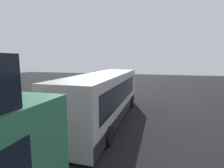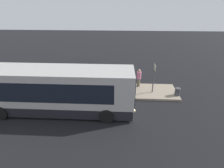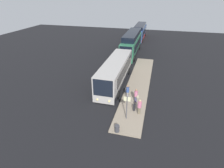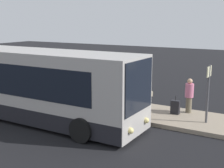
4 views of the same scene
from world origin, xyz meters
The scene contains 9 objects.
ground centered at (0.00, 0.00, 0.00)m, with size 80.00×80.00×0.00m, color black.
platform centered at (0.00, 3.05, 0.09)m, with size 20.00×2.90×0.19m.
bus_lead centered at (0.40, -0.13, 1.60)m, with size 11.18×2.80×3.22m.
passenger_boarding centered at (6.72, 3.91, 1.08)m, with size 0.55×0.55×1.67m.
passenger_waiting centered at (4.02, 2.20, 1.06)m, with size 0.49×0.60×1.63m.
passenger_with_bags centered at (4.71, 3.29, 1.08)m, with size 0.59×0.62×1.66m.
suitcase centered at (6.24, 3.36, 0.51)m, with size 0.41×0.22×0.89m.
sign_post centered at (7.83, 2.82, 1.76)m, with size 0.10×0.65×2.52m.
trash_bin centered at (9.82, 2.35, 0.51)m, with size 0.44×0.44×0.65m.
Camera 1 is at (-10.73, -3.66, 4.15)m, focal length 28.00 mm.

